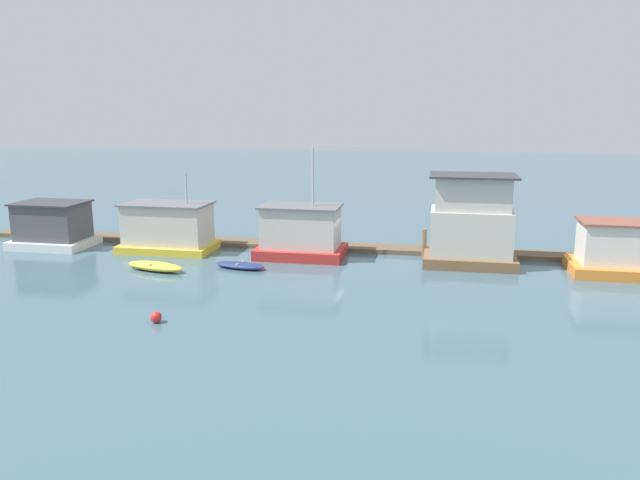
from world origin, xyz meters
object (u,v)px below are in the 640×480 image
houseboat_red (301,233)px  houseboat_orange (622,250)px  buoy_red (156,317)px  houseboat_yellow (168,228)px  dinghy_yellow (155,266)px  mooring_post_far_left (168,233)px  dinghy_navy (240,265)px  mooring_post_centre (305,242)px  houseboat_brown (471,224)px  mooring_post_near_right (424,243)px  houseboat_white (53,226)px

houseboat_red → houseboat_orange: size_ratio=1.23×
buoy_red → houseboat_yellow: bearing=112.2°
houseboat_yellow → dinghy_yellow: 5.52m
mooring_post_far_left → buoy_red: bearing=-67.4°
dinghy_navy → mooring_post_centre: bearing=60.4°
houseboat_orange → houseboat_brown: bearing=175.2°
houseboat_brown → buoy_red: 20.08m
houseboat_red → mooring_post_centre: houseboat_red is taller
mooring_post_near_right → mooring_post_centre: size_ratio=1.35×
buoy_red → houseboat_brown: bearing=43.8°
dinghy_yellow → mooring_post_far_left: mooring_post_far_left is taller
dinghy_navy → mooring_post_near_right: (10.86, 5.09, 0.74)m
dinghy_yellow → mooring_post_far_left: (-2.17, 6.57, 0.63)m
houseboat_brown → houseboat_orange: (8.62, -0.72, -1.13)m
houseboat_brown → dinghy_yellow: houseboat_brown is taller
mooring_post_far_left → houseboat_red: bearing=-8.1°
houseboat_red → dinghy_yellow: 9.44m
houseboat_orange → houseboat_yellow: bearing=178.7°
houseboat_white → houseboat_brown: houseboat_brown is taller
houseboat_red → mooring_post_centre: 1.69m
houseboat_brown → houseboat_orange: size_ratio=0.97×
houseboat_brown → mooring_post_centre: bearing=173.0°
houseboat_yellow → houseboat_brown: bearing=0.2°
mooring_post_near_right → mooring_post_centre: mooring_post_near_right is taller
houseboat_red → mooring_post_far_left: bearing=171.9°
houseboat_brown → mooring_post_near_right: size_ratio=3.02×
houseboat_red → houseboat_brown: size_ratio=1.27×
houseboat_yellow → mooring_post_near_right: 17.22m
mooring_post_near_right → houseboat_orange: bearing=-10.1°
dinghy_navy → buoy_red: buoy_red is taller
houseboat_orange → buoy_red: size_ratio=10.99×
houseboat_red → houseboat_brown: bearing=0.5°
mooring_post_near_right → mooring_post_far_left: (-17.86, 0.00, -0.04)m
houseboat_brown → dinghy_navy: houseboat_brown is taller
mooring_post_centre → buoy_red: 15.54m
houseboat_brown → mooring_post_far_left: size_ratio=3.14×
dinghy_navy → houseboat_white: bearing=167.4°
houseboat_red → buoy_red: houseboat_red is taller
houseboat_brown → houseboat_orange: bearing=-4.8°
houseboat_yellow → mooring_post_far_left: size_ratio=3.49×
houseboat_red → buoy_red: 14.24m
houseboat_white → dinghy_yellow: bearing=-25.7°
houseboat_yellow → mooring_post_far_left: (-0.70, 1.41, -0.68)m
houseboat_yellow → mooring_post_far_left: bearing=116.5°
houseboat_white → buoy_red: bearing=-43.5°
dinghy_yellow → houseboat_red: bearing=33.4°
houseboat_white → mooring_post_far_left: size_ratio=2.90×
houseboat_white → dinghy_yellow: (9.90, -4.77, -1.22)m
houseboat_yellow → houseboat_brown: size_ratio=1.11×
houseboat_yellow → houseboat_red: houseboat_red is taller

